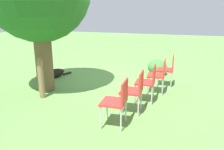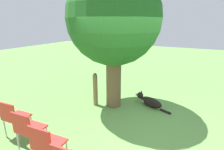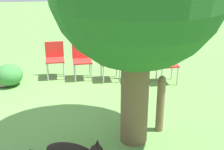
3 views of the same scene
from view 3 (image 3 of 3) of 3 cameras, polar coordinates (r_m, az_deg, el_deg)
The scene contains 9 objects.
ground_plane at distance 5.79m, azimuth -7.17°, elevation -7.95°, with size 30.00×30.00×0.00m, color #609947.
fence_post at distance 5.24m, azimuth 8.87°, elevation -5.16°, with size 0.14×0.14×1.00m.
red_chair_0 at distance 7.60m, azimuth -10.42°, elevation 3.30°, with size 0.45×0.46×0.85m.
red_chair_1 at distance 7.43m, azimuth -5.53°, elevation 3.15°, with size 0.45×0.46×0.85m.
red_chair_2 at distance 7.32m, azimuth -0.45°, elevation 2.97°, with size 0.45×0.46×0.85m.
red_chair_3 at distance 7.27m, azimuth 4.73°, elevation 2.76°, with size 0.45×0.46×0.85m.
red_chair_4 at distance 7.28m, azimuth 9.94°, elevation 2.53°, with size 0.45×0.46×0.85m.
garden_rock at distance 7.46m, azimuth -19.30°, elevation -1.30°, with size 0.34×0.31×0.19m.
low_shrub at distance 7.44m, azimuth -18.32°, elevation 0.02°, with size 0.62×0.62×0.49m.
Camera 3 is at (5.05, 0.13, 2.83)m, focal length 50.00 mm.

